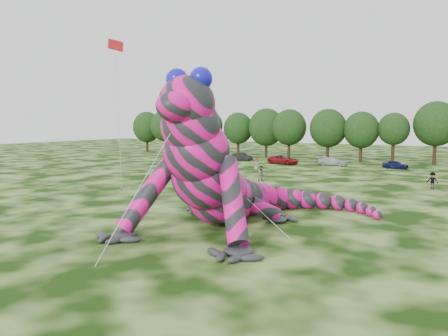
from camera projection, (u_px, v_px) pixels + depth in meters
ground at (206, 242)px, 25.78m from camera, size 240.00×240.00×0.00m
inflatable_gecko at (226, 150)px, 30.36m from camera, size 18.73×21.74×10.29m
flying_kite at (116, 57)px, 38.91m from camera, size 4.42×4.54×14.93m
tree_0 at (147, 132)px, 103.51m from camera, size 6.91×6.22×9.51m
tree_1 at (165, 132)px, 99.37m from camera, size 6.74×6.07×9.81m
tree_2 at (186, 132)px, 97.31m from camera, size 7.04×6.34×9.64m
tree_3 at (209, 133)px, 92.21m from camera, size 5.81×5.23×9.44m
tree_4 at (238, 134)px, 90.59m from camera, size 6.22×5.60×9.06m
tree_5 at (266, 133)px, 87.05m from camera, size 7.16×6.44×9.80m
tree_6 at (289, 134)px, 82.77m from camera, size 6.52×5.86×9.49m
tree_7 at (328, 135)px, 79.13m from camera, size 6.68×6.01×9.48m
tree_8 at (361, 137)px, 76.37m from camera, size 6.14×5.53×8.94m
tree_9 at (393, 138)px, 74.04m from camera, size 5.27×4.74×8.68m
tree_10 at (435, 133)px, 71.83m from camera, size 7.09×6.38×10.50m
car_0 at (196, 156)px, 81.99m from camera, size 4.11×2.18×1.33m
car_1 at (241, 157)px, 80.29m from camera, size 4.51×2.10×1.43m
car_2 at (283, 160)px, 73.58m from camera, size 5.64×3.27×1.48m
car_3 at (333, 161)px, 71.47m from camera, size 4.81×2.05×1.38m
car_4 at (396, 165)px, 66.29m from camera, size 3.85×1.87×1.27m
spectator_1 at (262, 174)px, 52.28m from camera, size 1.14×1.11×1.85m
spectator_0 at (221, 174)px, 52.31m from camera, size 0.46×0.66×1.73m
spectator_4 at (256, 164)px, 64.34m from camera, size 0.99×0.79×1.77m
spectator_2 at (432, 181)px, 46.03m from camera, size 1.21×0.75×1.81m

